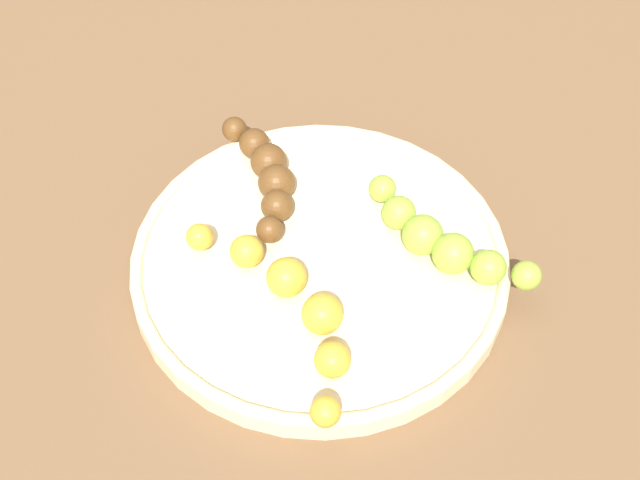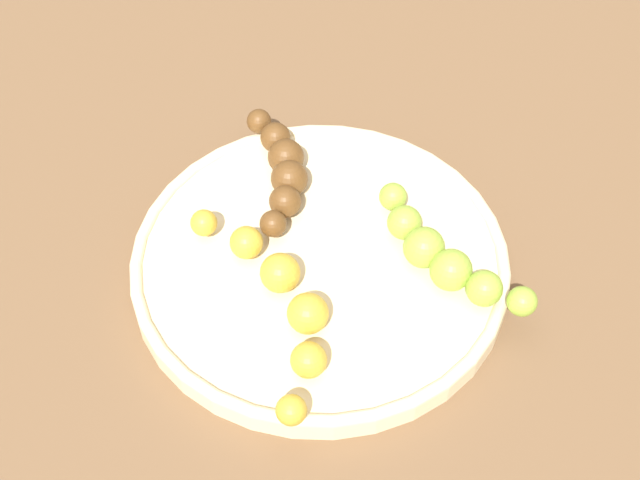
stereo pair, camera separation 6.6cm
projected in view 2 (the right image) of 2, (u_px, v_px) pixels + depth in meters
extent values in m
plane|color=brown|center=(320.00, 270.00, 0.69)|extent=(2.40, 2.40, 0.00)
cylinder|color=beige|center=(320.00, 263.00, 0.68)|extent=(0.30, 0.30, 0.02)
torus|color=beige|center=(320.00, 256.00, 0.67)|extent=(0.30, 0.30, 0.01)
sphere|color=gold|center=(298.00, 411.00, 0.57)|extent=(0.02, 0.02, 0.02)
sphere|color=gold|center=(309.00, 360.00, 0.59)|extent=(0.03, 0.03, 0.03)
sphere|color=gold|center=(302.00, 313.00, 0.62)|extent=(0.03, 0.03, 0.03)
sphere|color=gold|center=(280.00, 273.00, 0.64)|extent=(0.03, 0.03, 0.03)
sphere|color=gold|center=(246.00, 243.00, 0.66)|extent=(0.03, 0.03, 0.03)
sphere|color=gold|center=(204.00, 223.00, 0.67)|extent=(0.02, 0.02, 0.02)
sphere|color=#8CAD38|center=(393.00, 197.00, 0.69)|extent=(0.02, 0.02, 0.02)
sphere|color=#8CAD38|center=(404.00, 222.00, 0.67)|extent=(0.03, 0.03, 0.03)
sphere|color=#8CAD38|center=(424.00, 247.00, 0.66)|extent=(0.03, 0.03, 0.03)
sphere|color=#8CAD38|center=(451.00, 270.00, 0.64)|extent=(0.03, 0.03, 0.03)
sphere|color=#8CAD38|center=(484.00, 288.00, 0.63)|extent=(0.03, 0.03, 0.03)
sphere|color=#8CAD38|center=(522.00, 301.00, 0.63)|extent=(0.02, 0.02, 0.02)
sphere|color=#593819|center=(273.00, 224.00, 0.67)|extent=(0.02, 0.02, 0.02)
sphere|color=#593819|center=(285.00, 201.00, 0.69)|extent=(0.03, 0.03, 0.03)
sphere|color=#593819|center=(289.00, 179.00, 0.71)|extent=(0.03, 0.03, 0.03)
sphere|color=#593819|center=(286.00, 157.00, 0.72)|extent=(0.03, 0.03, 0.03)
sphere|color=#593819|center=(275.00, 137.00, 0.74)|extent=(0.03, 0.03, 0.03)
sphere|color=#593819|center=(259.00, 121.00, 0.75)|extent=(0.02, 0.02, 0.02)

